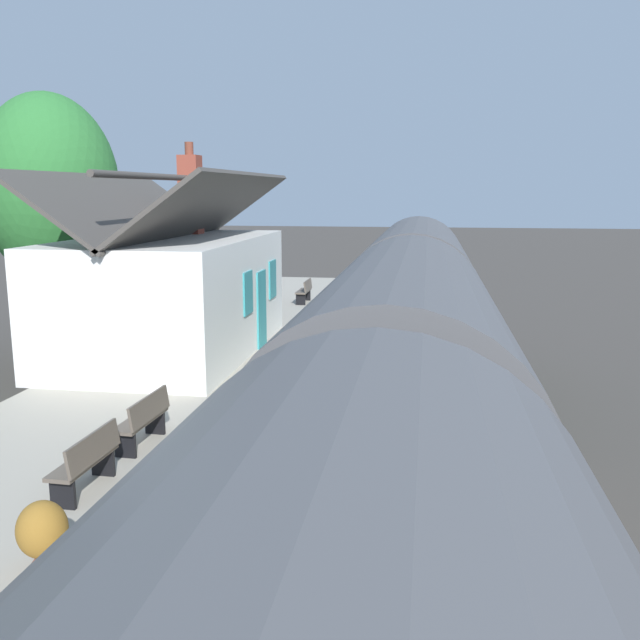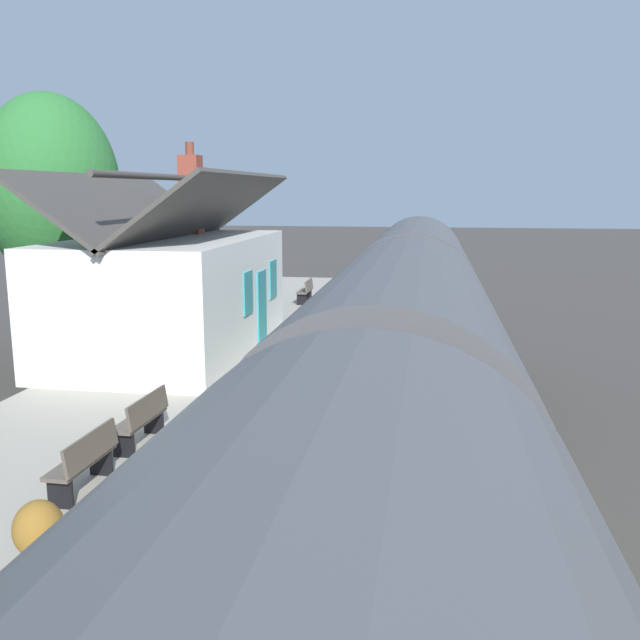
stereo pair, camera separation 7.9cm
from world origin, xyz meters
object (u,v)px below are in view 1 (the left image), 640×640
object	(u,v)px
station_building	(171,291)
planter_under_sign	(257,301)
bench_by_lamp	(87,460)
planter_bench_left	(43,535)
bench_mid_platform	(144,419)
tree_mid_background	(50,188)
bench_platform_end	(305,290)
planter_edge_near	(193,454)
train	(401,422)
planter_bench_right	(228,295)
planter_corner_building	(284,365)

from	to	relation	value
station_building	planter_under_sign	xyz separation A→B (m)	(5.99, -0.82, -1.21)
planter_under_sign	station_building	bearing A→B (deg)	172.20
station_building	bench_by_lamp	xyz separation A→B (m)	(-8.52, -1.96, -1.17)
bench_by_lamp	planter_bench_left	world-z (taller)	bench_by_lamp
bench_mid_platform	tree_mid_background	xyz separation A→B (m)	(8.36, 6.26, 3.86)
bench_by_lamp	bench_mid_platform	size ratio (longest dim) A/B	1.00
bench_platform_end	tree_mid_background	xyz separation A→B (m)	(-6.86, 6.30, 3.86)
bench_by_lamp	planter_under_sign	size ratio (longest dim) A/B	1.69
planter_bench_left	planter_edge_near	bearing A→B (deg)	-20.30
train	planter_bench_left	world-z (taller)	train
station_building	planter_edge_near	bearing A→B (deg)	-157.21
station_building	planter_under_sign	world-z (taller)	station_building
bench_mid_platform	planter_under_sign	bearing A→B (deg)	5.41
bench_mid_platform	planter_bench_right	size ratio (longest dim) A/B	1.49
bench_platform_end	planter_bench_left	world-z (taller)	bench_platform_end
bench_by_lamp	planter_edge_near	xyz separation A→B (m)	(0.48, -1.42, -0.01)
planter_bench_right	planter_edge_near	size ratio (longest dim) A/B	1.04
station_building	planter_bench_left	xyz separation A→B (m)	(-10.53, -2.46, -1.22)
train	planter_bench_right	distance (m)	17.12
planter_under_sign	planter_corner_building	distance (m)	8.92
bench_mid_platform	tree_mid_background	world-z (taller)	tree_mid_background
planter_corner_building	tree_mid_background	world-z (taller)	tree_mid_background
planter_bench_left	bench_by_lamp	bearing A→B (deg)	14.07
station_building	planter_bench_right	distance (m)	6.95
planter_under_sign	planter_bench_right	size ratio (longest dim) A/B	0.88
bench_mid_platform	train	bearing A→B (deg)	-115.92
planter_bench_left	planter_bench_right	distance (m)	17.61
bench_by_lamp	planter_bench_left	size ratio (longest dim) A/B	1.71
planter_bench_right	tree_mid_background	bearing A→B (deg)	144.01
bench_platform_end	planter_bench_right	bearing A→B (deg)	123.67
train	planter_bench_left	bearing A→B (deg)	113.49
bench_platform_end	planter_bench_right	xyz separation A→B (m)	(-1.71, 2.56, 0.01)
planter_bench_right	bench_platform_end	bearing A→B (deg)	-56.33
bench_platform_end	planter_bench_left	distance (m)	19.07
tree_mid_background	planter_bench_left	bearing A→B (deg)	-151.27
bench_mid_platform	planter_bench_right	xyz separation A→B (m)	(13.51, 2.52, 0.01)
station_building	tree_mid_background	xyz separation A→B (m)	(1.68, 4.23, 2.68)
planter_corner_building	tree_mid_background	bearing A→B (deg)	61.83
station_building	planter_under_sign	bearing A→B (deg)	-7.80
train	planter_bench_right	bearing A→B (deg)	23.82
planter_bench_right	planter_edge_near	distance (m)	15.37
bench_mid_platform	tree_mid_background	bearing A→B (deg)	36.81
planter_under_sign	tree_mid_background	bearing A→B (deg)	130.45
bench_by_lamp	planter_under_sign	world-z (taller)	bench_by_lamp
bench_by_lamp	bench_platform_end	bearing A→B (deg)	-0.37
planter_bench_left	tree_mid_background	world-z (taller)	tree_mid_background
train	tree_mid_background	bearing A→B (deg)	45.42
planter_bench_right	tree_mid_background	xyz separation A→B (m)	(-5.15, 3.74, 3.84)
planter_bench_left	train	bearing A→B (deg)	-66.51
bench_platform_end	planter_edge_near	world-z (taller)	planter_edge_near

